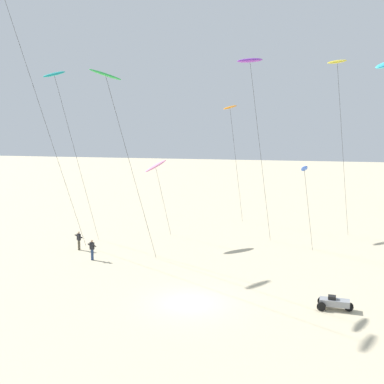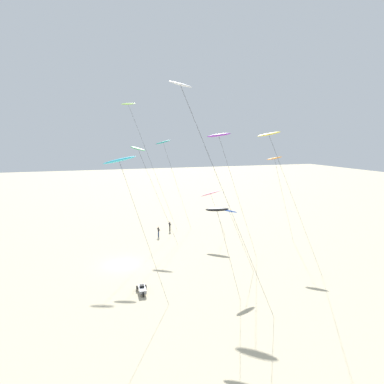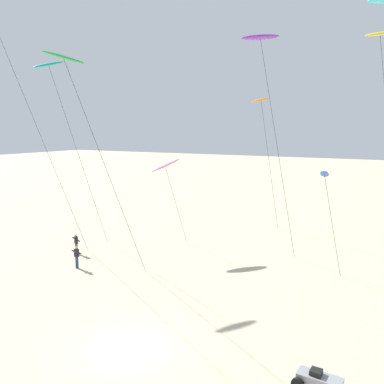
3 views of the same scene
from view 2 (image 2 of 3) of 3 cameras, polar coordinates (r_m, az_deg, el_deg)
ground_plane at (r=42.62m, az=-12.23°, el=-12.28°), size 260.00×260.00×0.00m
kite_green at (r=46.88m, az=-9.37°, el=7.25°), size 2.63×6.46×14.57m
kite_yellow at (r=36.16m, az=13.49°, el=9.41°), size 2.99×7.62×16.43m
kite_cyan at (r=29.28m, az=-12.58°, el=5.29°), size 2.21×5.55×14.15m
kite_white at (r=26.47m, az=-1.34°, el=16.76°), size 3.03×8.74×20.11m
kite_purple at (r=40.93m, az=4.77°, el=9.78°), size 2.72×6.50×16.36m
kite_teal at (r=54.87m, az=-5.02°, el=8.52°), size 1.96×5.78×15.46m
kite_pink at (r=50.97m, az=3.30°, el=-0.29°), size 1.82×3.93×7.73m
kite_lime at (r=54.95m, az=-10.91°, el=14.43°), size 2.91×8.59×21.29m
kite_blue at (r=37.49m, az=6.60°, el=-3.45°), size 1.26×4.01×7.76m
kite_orange at (r=48.83m, az=14.30°, el=5.55°), size 1.80×4.42×13.08m
kite_black at (r=30.24m, az=4.45°, el=-3.17°), size 1.71×3.41×9.37m
kite_flyer_nearest at (r=55.63m, az=-3.92°, el=-5.96°), size 0.69×0.67×1.67m
kite_flyer_middle at (r=52.69m, az=-5.91°, el=-6.86°), size 0.56×0.54×1.67m
beach_buggy at (r=34.87m, az=-8.74°, el=-16.47°), size 2.08×1.06×0.82m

